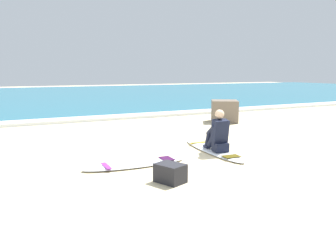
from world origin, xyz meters
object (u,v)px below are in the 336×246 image
Objects in this scene: surfboard_main at (212,150)px; shoreline_rock at (224,111)px; beach_bag at (170,173)px; surfboard_spare_near at (136,164)px; surfer_seated at (218,135)px.

surfboard_main is 4.84m from shoreline_rock.
beach_bag is at bearing -140.73° from surfboard_main.
shoreline_rock is at bearing 38.64° from surfboard_spare_near.
beach_bag is (0.16, -1.22, 0.12)m from surfboard_spare_near.
surfer_seated is 2.09m from surfboard_spare_near.
surfboard_main is 2.09m from surfboard_spare_near.
surfboard_main is at bearing -129.14° from shoreline_rock.
surfer_seated is 1.97× the size of beach_bag.
surfer_seated reaches higher than surfboard_main.
surfer_seated is 1.01× the size of shoreline_rock.
surfboard_spare_near is 2.30× the size of shoreline_rock.
surfboard_main is at bearing 87.67° from surfer_seated.
shoreline_rock is 7.26m from beach_bag.
surfboard_main is 2.46m from beach_bag.
shoreline_rock is at bearing 52.46° from surfer_seated.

